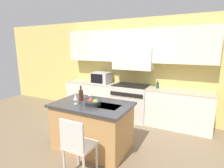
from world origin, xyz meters
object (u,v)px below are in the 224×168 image
range_stove (130,102)px  wine_glass_far (90,93)px  wine_glass_near (76,97)px  fruit_bowl (93,103)px  island_chair (77,144)px  wine_bottle (81,95)px  oil_bottle_on_counter (158,85)px  microwave (102,78)px

range_stove → wine_glass_far: (-0.32, -1.47, 0.56)m
wine_glass_near → fruit_bowl: (0.31, 0.11, -0.09)m
wine_glass_near → island_chair: bearing=-51.9°
wine_bottle → fruit_bowl: bearing=-19.6°
range_stove → wine_bottle: size_ratio=3.20×
island_chair → wine_glass_near: bearing=128.1°
oil_bottle_on_counter → wine_glass_far: bearing=-123.3°
microwave → fruit_bowl: size_ratio=1.62×
range_stove → wine_glass_near: wine_glass_near is taller
fruit_bowl → range_stove: bearing=87.1°
range_stove → wine_glass_near: (-0.40, -1.84, 0.56)m
wine_glass_near → oil_bottle_on_counter: oil_bottle_on_counter is taller
wine_glass_near → wine_glass_far: (0.08, 0.37, 0.00)m
wine_glass_near → fruit_bowl: bearing=19.0°
range_stove → fruit_bowl: bearing=-92.9°
oil_bottle_on_counter → range_stove: bearing=-174.8°
range_stove → oil_bottle_on_counter: (0.69, 0.06, 0.52)m
microwave → island_chair: 2.73m
island_chair → wine_glass_near: (-0.49, 0.62, 0.48)m
island_chair → oil_bottle_on_counter: (0.60, 2.53, 0.45)m
range_stove → island_chair: size_ratio=1.01×
microwave → range_stove: bearing=-1.2°
fruit_bowl → wine_glass_far: bearing=131.3°
wine_bottle → wine_glass_near: 0.24m
island_chair → oil_bottle_on_counter: bearing=76.6°
fruit_bowl → oil_bottle_on_counter: bearing=66.5°
range_stove → island_chair: range_stove is taller
wine_glass_near → oil_bottle_on_counter: 2.19m
wine_glass_near → wine_glass_far: size_ratio=1.00×
wine_glass_far → fruit_bowl: bearing=-48.7°
wine_glass_far → oil_bottle_on_counter: bearing=56.7°
island_chair → wine_glass_far: (-0.41, 0.99, 0.48)m
range_stove → wine_glass_far: wine_glass_far is taller
range_stove → wine_glass_far: size_ratio=5.05×
range_stove → fruit_bowl: fruit_bowl is taller
island_chair → wine_glass_far: size_ratio=5.01×
microwave → wine_glass_far: size_ratio=2.58×
oil_bottle_on_counter → microwave: bearing=-178.4°
range_stove → wine_bottle: (-0.45, -1.61, 0.54)m
wine_bottle → island_chair: bearing=-57.8°
island_chair → oil_bottle_on_counter: oil_bottle_on_counter is taller
island_chair → fruit_bowl: size_ratio=3.14×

